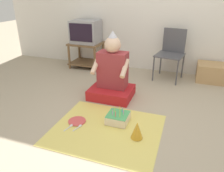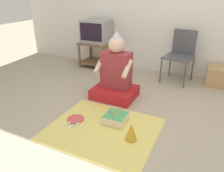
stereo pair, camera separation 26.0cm
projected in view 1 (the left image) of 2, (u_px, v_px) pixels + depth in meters
The scene contains 12 objects.
ground_plane at pixel (135, 125), 2.46m from camera, with size 16.00×16.00×0.00m, color tan.
tv_stand at pixel (86, 53), 4.24m from camera, with size 0.60×0.48×0.48m.
tv at pixel (86, 32), 4.09m from camera, with size 0.51×0.42×0.42m.
folding_chair at pixel (171, 51), 3.62m from camera, with size 0.49×0.50×0.82m.
cardboard_box_stack at pixel (210, 72), 3.62m from camera, with size 0.43×0.40×0.29m.
person_seated at pixel (112, 76), 3.02m from camera, with size 0.58×0.49×0.92m.
party_cloth at pixel (107, 129), 2.39m from camera, with size 1.17×0.99×0.01m.
birthday_cake at pixel (118, 118), 2.50m from camera, with size 0.24×0.24×0.17m.
party_hat_blue at pixel (137, 130), 2.21m from camera, with size 0.12×0.12×0.19m.
paper_plate at pixel (77, 121), 2.52m from camera, with size 0.20×0.20×0.01m.
plastic_spoon_near at pixel (79, 126), 2.43m from camera, with size 0.05×0.14×0.01m.
plastic_spoon_far at pixel (70, 126), 2.43m from camera, with size 0.05×0.14×0.01m.
Camera 1 is at (0.45, -2.04, 1.40)m, focal length 35.00 mm.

